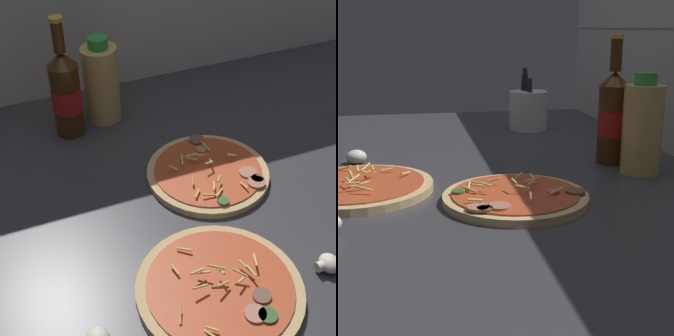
% 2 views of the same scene
% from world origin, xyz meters
% --- Properties ---
extents(counter_slab, '(1.60, 0.90, 0.03)m').
position_xyz_m(counter_slab, '(0.00, 0.00, 0.01)').
color(counter_slab, '#38383D').
rests_on(counter_slab, ground).
extents(pizza_near, '(0.26, 0.26, 0.05)m').
position_xyz_m(pizza_near, '(0.03, -0.22, 0.03)').
color(pizza_near, tan).
rests_on(pizza_near, counter_slab).
extents(pizza_far, '(0.24, 0.24, 0.04)m').
position_xyz_m(pizza_far, '(0.14, 0.04, 0.03)').
color(pizza_far, tan).
rests_on(pizza_far, counter_slab).
extents(beer_bottle, '(0.06, 0.06, 0.26)m').
position_xyz_m(beer_bottle, '(-0.07, 0.29, 0.12)').
color(beer_bottle, '#47280F').
rests_on(beer_bottle, counter_slab).
extents(oil_bottle, '(0.08, 0.08, 0.20)m').
position_xyz_m(oil_bottle, '(0.01, 0.32, 0.11)').
color(oil_bottle, '#D6B766').
rests_on(oil_bottle, counter_slab).
extents(mushroom_left, '(0.04, 0.04, 0.03)m').
position_xyz_m(mushroom_left, '(-0.17, -0.24, 0.04)').
color(mushroom_left, white).
rests_on(mushroom_left, counter_slab).
extents(utensil_crock, '(0.11, 0.11, 0.17)m').
position_xyz_m(utensil_crock, '(-0.47, 0.20, 0.08)').
color(utensil_crock, silver).
rests_on(utensil_crock, counter_slab).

